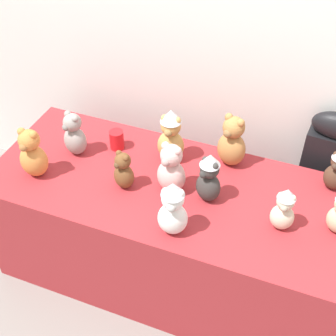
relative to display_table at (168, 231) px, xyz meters
The scene contains 14 objects.
ground_plane 0.44m from the display_table, 90.00° to the right, with size 10.00×10.00×0.00m, color gray.
wall_back 1.14m from the display_table, 90.00° to the left, with size 7.00×0.08×2.60m, color white.
display_table is the anchor object (origin of this frame).
instrument_case 0.93m from the display_table, 35.08° to the left, with size 0.29×0.14×1.02m.
teddy_bear_ash 0.75m from the display_table, behind, with size 0.17×0.16×0.26m.
teddy_bear_honey 0.56m from the display_table, 107.29° to the left, with size 0.15×0.13×0.32m.
teddy_bear_caramel 0.63m from the display_table, 48.98° to the left, with size 0.19×0.18×0.31m.
teddy_bear_charcoal 0.55m from the display_table, ahead, with size 0.16×0.16×0.29m.
teddy_bear_blush 0.50m from the display_table, 39.91° to the right, with size 0.17×0.16×0.29m.
teddy_bear_ginger 0.86m from the display_table, 165.99° to the right, with size 0.15×0.13×0.29m.
teddy_bear_cream 0.77m from the display_table, ahead, with size 0.11×0.10×0.25m.
teddy_bear_snow 0.60m from the display_table, 64.87° to the right, with size 0.16×0.14×0.31m.
teddy_bear_chestnut 0.52m from the display_table, 157.56° to the right, with size 0.14×0.13×0.22m.
party_cup_red 0.59m from the display_table, 154.04° to the left, with size 0.08×0.08×0.11m, color red.
Camera 1 is at (0.63, -1.36, 2.40)m, focal length 49.71 mm.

